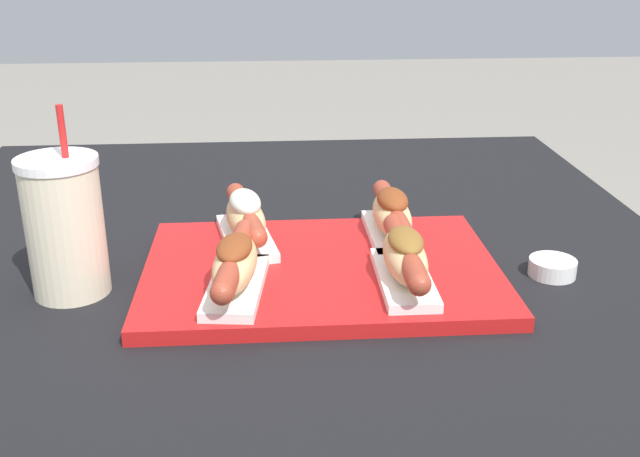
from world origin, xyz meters
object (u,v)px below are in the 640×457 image
(hot_dog_2, at_px, (246,218))
(hot_dog_3, at_px, (392,215))
(drink_cup, at_px, (65,226))
(hot_dog_0, at_px, (235,265))
(sauce_bowl, at_px, (553,266))
(hot_dog_1, at_px, (405,258))
(serving_tray, at_px, (321,271))

(hot_dog_2, distance_m, hot_dog_3, 0.19)
(hot_dog_2, relative_size, drink_cup, 0.87)
(hot_dog_0, bearing_deg, hot_dog_3, 35.32)
(sauce_bowl, xyz_separation_m, drink_cup, (-0.59, -0.00, 0.07))
(hot_dog_1, relative_size, sauce_bowl, 3.41)
(serving_tray, height_order, sauce_bowl, sauce_bowl)
(hot_dog_1, xyz_separation_m, hot_dog_3, (0.01, 0.14, 0.00))
(sauce_bowl, bearing_deg, hot_dog_3, 154.29)
(hot_dog_1, bearing_deg, hot_dog_2, 143.36)
(hot_dog_3, bearing_deg, hot_dog_2, 179.38)
(serving_tray, xyz_separation_m, hot_dog_1, (0.09, -0.06, 0.04))
(hot_dog_0, relative_size, drink_cup, 0.88)
(sauce_bowl, bearing_deg, drink_cup, -179.64)
(hot_dog_0, xyz_separation_m, hot_dog_3, (0.20, 0.14, 0.00))
(hot_dog_2, bearing_deg, hot_dog_3, -0.62)
(drink_cup, bearing_deg, serving_tray, 3.57)
(hot_dog_0, distance_m, hot_dog_2, 0.15)
(drink_cup, bearing_deg, hot_dog_2, 25.29)
(hot_dog_2, height_order, sauce_bowl, hot_dog_2)
(hot_dog_2, bearing_deg, hot_dog_0, -93.46)
(hot_dog_0, xyz_separation_m, hot_dog_2, (0.01, 0.15, 0.00))
(serving_tray, xyz_separation_m, hot_dog_3, (0.10, 0.08, 0.04))
(serving_tray, relative_size, hot_dog_1, 2.18)
(hot_dog_3, xyz_separation_m, drink_cup, (-0.40, -0.10, 0.03))
(hot_dog_3, relative_size, sauce_bowl, 3.41)
(hot_dog_0, relative_size, sauce_bowl, 3.39)
(hot_dog_0, distance_m, hot_dog_3, 0.25)
(hot_dog_3, distance_m, sauce_bowl, 0.22)
(hot_dog_1, distance_m, sauce_bowl, 0.21)
(serving_tray, xyz_separation_m, hot_dog_2, (-0.09, 0.08, 0.04))
(serving_tray, xyz_separation_m, sauce_bowl, (0.29, -0.02, 0.00))
(hot_dog_0, height_order, hot_dog_2, hot_dog_2)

